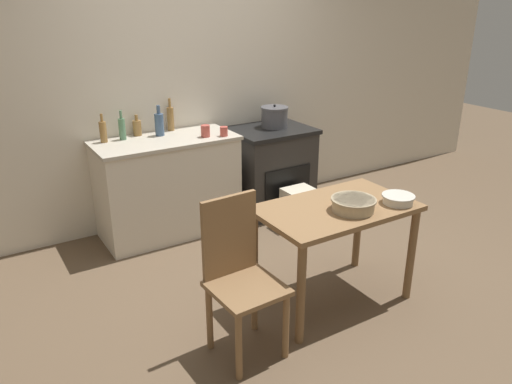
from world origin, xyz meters
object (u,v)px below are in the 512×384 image
(work_table, at_px, (335,222))
(bottle_far_left, at_px, (170,118))
(mixing_bowl_large, at_px, (398,199))
(stove, at_px, (270,169))
(chair, at_px, (240,274))
(bottle_left, at_px, (159,124))
(stock_pot, at_px, (274,117))
(flour_sack, at_px, (297,207))
(bottle_center, at_px, (137,128))
(cup_mid_right, at_px, (224,131))
(mixing_bowl_small, at_px, (353,204))
(bottle_center_left, at_px, (103,131))
(bottle_mid_left, at_px, (122,128))
(cup_center_right, at_px, (205,131))

(work_table, height_order, bottle_far_left, bottle_far_left)
(mixing_bowl_large, bearing_deg, stove, 85.16)
(chair, xyz_separation_m, bottle_left, (0.27, 1.86, 0.48))
(bottle_far_left, bearing_deg, bottle_left, -143.49)
(chair, distance_m, stock_pot, 2.28)
(stove, bearing_deg, flour_sack, -90.18)
(flour_sack, relative_size, bottle_left, 1.38)
(bottle_center, bearing_deg, bottle_far_left, 1.76)
(bottle_far_left, bearing_deg, flour_sack, -38.42)
(flour_sack, distance_m, mixing_bowl_large, 1.45)
(chair, bearing_deg, bottle_left, 79.11)
(cup_mid_right, bearing_deg, work_table, -87.19)
(chair, distance_m, mixing_bowl_large, 1.22)
(bottle_left, bearing_deg, mixing_bowl_small, -72.80)
(bottle_center_left, bearing_deg, bottle_center, 11.33)
(chair, relative_size, flour_sack, 2.63)
(work_table, bearing_deg, stock_pot, 70.09)
(stock_pot, bearing_deg, chair, -128.80)
(mixing_bowl_small, bearing_deg, bottle_center, 110.72)
(bottle_left, bearing_deg, stove, -7.37)
(work_table, height_order, bottle_center, bottle_center)
(bottle_center_left, bearing_deg, stock_pot, -5.52)
(bottle_center_left, bearing_deg, work_table, -60.38)
(work_table, bearing_deg, bottle_left, 107.09)
(mixing_bowl_small, relative_size, bottle_left, 1.10)
(work_table, relative_size, chair, 1.09)
(chair, xyz_separation_m, mixing_bowl_large, (1.19, -0.08, 0.25))
(cup_mid_right, bearing_deg, bottle_center_left, 159.52)
(bottle_mid_left, bearing_deg, mixing_bowl_small, -64.78)
(bottle_center_left, height_order, bottle_center, bottle_center_left)
(stock_pot, bearing_deg, bottle_center_left, 174.48)
(stock_pot, xyz_separation_m, mixing_bowl_small, (-0.55, -1.76, -0.17))
(bottle_center_left, relative_size, bottle_center, 1.32)
(cup_center_right, bearing_deg, bottle_center, 143.89)
(bottle_far_left, xyz_separation_m, cup_mid_right, (0.32, -0.43, -0.07))
(stock_pot, height_order, mixing_bowl_small, stock_pot)
(work_table, relative_size, stock_pot, 3.95)
(chair, height_order, bottle_mid_left, bottle_mid_left)
(mixing_bowl_large, bearing_deg, work_table, 154.20)
(bottle_center_left, distance_m, cup_center_right, 0.86)
(flour_sack, relative_size, stock_pot, 1.38)
(bottle_mid_left, bearing_deg, chair, -88.44)
(bottle_center, xyz_separation_m, cup_mid_right, (0.64, -0.42, -0.03))
(work_table, bearing_deg, mixing_bowl_large, -25.80)
(bottle_left, bearing_deg, cup_mid_right, -33.87)
(chair, relative_size, bottle_left, 3.62)
(stove, height_order, work_table, stove)
(chair, relative_size, bottle_center, 5.26)
(stock_pot, bearing_deg, mixing_bowl_small, -107.49)
(stove, distance_m, cup_mid_right, 0.81)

